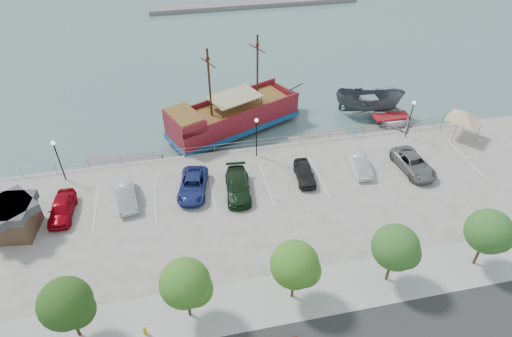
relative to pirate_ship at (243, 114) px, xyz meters
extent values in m
plane|color=slate|center=(0.06, -13.36, -1.80)|extent=(160.00, 160.00, 0.00)
cube|color=#ACACAB|center=(0.06, -23.36, -0.78)|extent=(100.00, 4.00, 0.05)
cylinder|color=gray|center=(0.06, -5.56, 0.15)|extent=(50.00, 0.06, 0.06)
cylinder|color=gray|center=(0.06, -5.56, -0.25)|extent=(50.00, 0.06, 0.06)
cube|color=gray|center=(10.06, 41.64, -1.40)|extent=(40.00, 3.00, 0.80)
cube|color=maroon|center=(-1.12, -0.49, -0.08)|extent=(15.01, 9.90, 2.34)
cube|color=#134E89|center=(-1.12, -0.49, -0.85)|extent=(15.37, 10.26, 0.54)
cone|color=maroon|center=(6.14, 2.68, -0.08)|extent=(4.37, 5.12, 4.32)
cube|color=maroon|center=(-6.49, -2.84, 1.72)|extent=(4.28, 5.21, 1.26)
cube|color=brown|center=(-6.49, -2.84, 2.39)|extent=(3.97, 4.81, 0.11)
cube|color=brown|center=(-0.71, -0.31, 1.13)|extent=(12.32, 8.32, 0.14)
cube|color=maroon|center=(-1.99, 1.49, 1.40)|extent=(13.28, 5.94, 0.63)
cube|color=maroon|center=(-0.26, -2.47, 1.40)|extent=(13.28, 5.94, 0.63)
cylinder|color=#382111|center=(1.77, 0.77, 4.78)|extent=(0.28, 0.28, 7.39)
cylinder|color=#382111|center=(-3.60, -1.57, 4.78)|extent=(0.28, 0.28, 7.39)
cylinder|color=#382111|center=(1.77, 0.77, 7.03)|extent=(1.20, 2.53, 0.13)
cylinder|color=#382111|center=(-3.60, -1.57, 7.03)|extent=(1.20, 2.53, 0.13)
cube|color=#BEB186|center=(-0.96, -0.42, 2.44)|extent=(6.16, 5.23, 0.11)
cylinder|color=#382111|center=(6.72, 2.94, 1.00)|extent=(2.11, 1.03, 0.53)
imported|color=#454A52|center=(14.73, -0.21, -0.30)|extent=(8.24, 5.14, 2.99)
imported|color=silver|center=(16.40, -2.87, -1.06)|extent=(5.09, 7.10, 1.47)
cube|color=slate|center=(-12.95, -4.16, -1.58)|extent=(7.70, 3.51, 0.42)
cube|color=gray|center=(7.53, -4.16, -1.61)|extent=(6.66, 2.39, 0.37)
cube|color=slate|center=(16.07, -4.16, -1.61)|extent=(6.61, 2.63, 0.37)
cube|color=brown|center=(-20.76, -12.95, 0.33)|extent=(3.47, 3.47, 2.26)
cube|color=#3F4045|center=(-20.76, -12.95, 1.72)|extent=(3.93, 3.93, 0.72)
cylinder|color=slate|center=(20.37, -6.40, 0.28)|extent=(0.08, 0.08, 2.15)
cylinder|color=slate|center=(22.90, -6.66, 0.28)|extent=(0.08, 0.08, 2.15)
cylinder|color=slate|center=(20.10, -8.93, 0.28)|extent=(0.08, 0.08, 2.15)
cylinder|color=slate|center=(22.63, -9.20, 0.28)|extent=(0.08, 0.08, 2.15)
pyramid|color=beige|center=(21.50, -7.80, 2.19)|extent=(4.52, 4.52, 0.88)
cylinder|color=#D2A704|center=(-10.84, -24.16, -0.52)|extent=(0.22, 0.22, 0.56)
sphere|color=#D2A704|center=(-10.84, -24.16, -0.22)|extent=(0.24, 0.24, 0.24)
cylinder|color=black|center=(-17.94, -6.86, 1.20)|extent=(0.12, 0.12, 4.00)
sphere|color=#FFF2CC|center=(-17.94, -6.86, 3.30)|extent=(0.36, 0.36, 0.36)
cylinder|color=black|center=(0.06, -6.86, 1.20)|extent=(0.12, 0.12, 4.00)
sphere|color=#FFF2CC|center=(0.06, -6.86, 3.30)|extent=(0.36, 0.36, 0.36)
cylinder|color=black|center=(16.06, -6.86, 1.20)|extent=(0.12, 0.12, 4.00)
sphere|color=#FFF2CC|center=(16.06, -6.86, 3.30)|extent=(0.36, 0.36, 0.36)
cylinder|color=#473321|center=(-14.94, -23.36, 0.30)|extent=(0.20, 0.20, 2.20)
sphere|color=#234716|center=(-14.94, -23.36, 2.60)|extent=(3.20, 3.20, 3.20)
sphere|color=#234716|center=(-14.34, -23.66, 2.20)|extent=(2.20, 2.20, 2.20)
cylinder|color=#473321|center=(-7.94, -23.36, 0.30)|extent=(0.20, 0.20, 2.20)
sphere|color=#36691F|center=(-7.94, -23.36, 2.60)|extent=(3.20, 3.20, 3.20)
sphere|color=#36691F|center=(-7.34, -23.66, 2.20)|extent=(2.20, 2.20, 2.20)
cylinder|color=#473321|center=(-0.94, -23.36, 0.30)|extent=(0.20, 0.20, 2.20)
sphere|color=#396F1F|center=(-0.94, -23.36, 2.60)|extent=(3.20, 3.20, 3.20)
sphere|color=#396F1F|center=(-0.34, -23.66, 2.20)|extent=(2.20, 2.20, 2.20)
cylinder|color=#473321|center=(6.06, -23.36, 0.30)|extent=(0.20, 0.20, 2.20)
sphere|color=#2E5D22|center=(6.06, -23.36, 2.60)|extent=(3.20, 3.20, 3.20)
sphere|color=#2E5D22|center=(6.66, -23.66, 2.20)|extent=(2.20, 2.20, 2.20)
cylinder|color=#473321|center=(13.06, -23.36, 0.30)|extent=(0.20, 0.20, 2.20)
sphere|color=#2D5E23|center=(13.06, -23.36, 2.60)|extent=(3.20, 3.20, 3.20)
sphere|color=#2D5E23|center=(13.66, -23.66, 2.20)|extent=(2.20, 2.20, 2.20)
imported|color=#A50513|center=(-17.45, -11.67, -0.04)|extent=(2.03, 4.51, 1.50)
imported|color=silver|center=(-12.31, -11.01, -0.05)|extent=(2.21, 4.73, 1.50)
imported|color=navy|center=(-6.55, -10.94, -0.09)|extent=(3.35, 5.47, 1.42)
imported|color=black|center=(-2.69, -11.90, -0.04)|extent=(2.61, 5.37, 1.51)
imported|color=black|center=(3.64, -11.27, -0.12)|extent=(1.94, 4.11, 1.36)
imported|color=white|center=(9.08, -10.99, -0.10)|extent=(1.80, 4.34, 1.40)
imported|color=slate|center=(14.04, -12.11, -0.07)|extent=(2.80, 5.39, 1.45)
camera|label=1|loc=(-7.02, -40.18, 24.39)|focal=30.00mm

